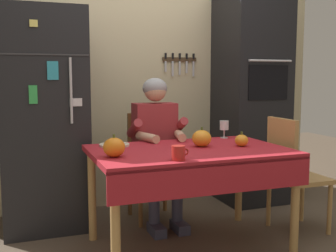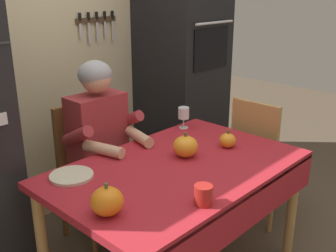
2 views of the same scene
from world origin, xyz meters
name	(u,v)px [view 2 (image 2 of 2)]	position (x,y,z in m)	size (l,w,h in m)	color
back_wall_assembly	(52,40)	(0.05, 1.35, 1.30)	(3.70, 0.13, 2.60)	beige
wall_oven	(182,63)	(1.05, 1.00, 1.05)	(0.60, 0.64, 2.10)	black
dining_table	(181,180)	(0.00, 0.08, 0.66)	(1.40, 0.90, 0.74)	tan
chair_behind_person	(89,165)	(-0.05, 0.87, 0.51)	(0.40, 0.40, 0.93)	brown
seated_person	(105,141)	(-0.05, 0.68, 0.74)	(0.47, 0.55, 1.25)	#38384C
chair_right_side	(260,155)	(0.90, 0.11, 0.51)	(0.40, 0.40, 0.93)	tan
coffee_mug	(204,195)	(-0.23, -0.26, 0.79)	(0.11, 0.08, 0.09)	#B2231E
wine_glass	(184,114)	(0.48, 0.48, 0.84)	(0.07, 0.07, 0.15)	white
pumpkin_large	(185,146)	(0.12, 0.15, 0.80)	(0.14, 0.14, 0.15)	orange
pumpkin_medium	(228,140)	(0.40, 0.06, 0.78)	(0.10, 0.10, 0.11)	orange
pumpkin_small	(107,201)	(-0.58, -0.01, 0.80)	(0.14, 0.14, 0.15)	orange
serving_tray	(72,176)	(-0.48, 0.40, 0.75)	(0.22, 0.22, 0.02)	beige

